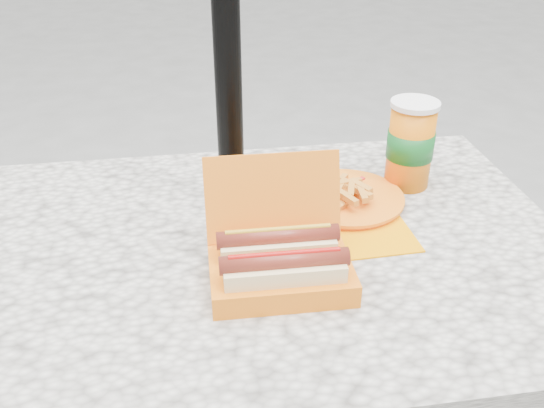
{
  "coord_description": "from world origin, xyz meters",
  "views": [
    {
      "loc": [
        -0.09,
        -0.9,
        1.36
      ],
      "look_at": [
        0.06,
        0.05,
        0.8
      ],
      "focal_mm": 40.0,
      "sensor_mm": 36.0,
      "label": 1
    }
  ],
  "objects": [
    {
      "name": "hotdog_box",
      "position": [
        0.05,
        -0.12,
        0.79
      ],
      "size": [
        0.23,
        0.2,
        0.18
      ],
      "rotation": [
        0.0,
        0.0,
        -0.02
      ],
      "color": "orange",
      "rests_on": "picnic_table"
    },
    {
      "name": "fries_plate",
      "position": [
        0.22,
        0.11,
        0.76
      ],
      "size": [
        0.23,
        0.32,
        0.05
      ],
      "rotation": [
        0.0,
        0.0,
        0.28
      ],
      "color": "orange",
      "rests_on": "picnic_table"
    },
    {
      "name": "umbrella_pole",
      "position": [
        0.0,
        0.16,
        1.1
      ],
      "size": [
        0.05,
        0.05,
        2.2
      ],
      "primitive_type": "cylinder",
      "color": "black",
      "rests_on": "ground"
    },
    {
      "name": "picnic_table",
      "position": [
        0.0,
        0.0,
        0.64
      ],
      "size": [
        1.2,
        0.8,
        0.75
      ],
      "color": "beige",
      "rests_on": "ground"
    },
    {
      "name": "soda_cup",
      "position": [
        0.37,
        0.18,
        0.84
      ],
      "size": [
        0.1,
        0.1,
        0.18
      ],
      "rotation": [
        0.0,
        0.0,
        0.34
      ],
      "color": "orange",
      "rests_on": "picnic_table"
    }
  ]
}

